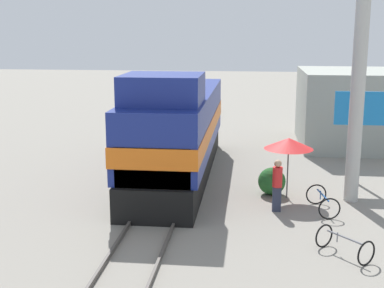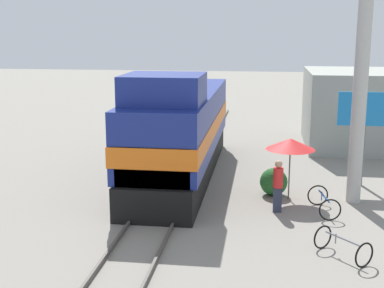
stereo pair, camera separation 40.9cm
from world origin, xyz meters
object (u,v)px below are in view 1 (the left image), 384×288
Objects in this scene: vendor_umbrella at (289,143)px; billboard_sign at (361,115)px; bicycle at (323,201)px; utility_pole at (360,56)px; locomotive at (176,132)px; person_bystander at (277,183)px; bicycle_spare at (344,244)px.

billboard_sign is (2.96, 2.25, 0.76)m from vendor_umbrella.
utility_pole is at bearing -140.66° from bicycle.
locomotive reaches higher than person_bystander.
vendor_umbrella is 1.91m from person_bystander.
locomotive is 1.17× the size of utility_pole.
billboard_sign reaches higher than bicycle.
locomotive is 3.24× the size of billboard_sign.
vendor_umbrella is at bearing -59.82° from bicycle.
person_bystander is (-0.44, -1.50, -1.09)m from vendor_umbrella.
locomotive is 5.66m from person_bystander.
billboard_sign is 2.19× the size of bicycle.
vendor_umbrella is (4.49, -2.33, 0.10)m from locomotive.
utility_pole is at bearing -142.31° from bicycle_spare.
utility_pole is at bearing -105.58° from billboard_sign.
vendor_umbrella is at bearing -116.49° from bicycle_spare.
vendor_umbrella is at bearing -142.76° from billboard_sign.
person_bystander is at bearing -43.38° from locomotive.
utility_pole reaches higher than locomotive.
bicycle_spare is (5.77, -7.42, -1.63)m from locomotive.
vendor_umbrella is 1.33× the size of bicycle.
utility_pole is at bearing 28.25° from person_bystander.
person_bystander is 1.13× the size of bicycle_spare.
locomotive is 7.92m from utility_pole.
vendor_umbrella is 1.42× the size of bicycle_spare.
vendor_umbrella is (-2.33, 0.01, -3.17)m from utility_pole.
locomotive is 7.09× the size of bicycle.
locomotive reaches higher than bicycle.
bicycle_spare is at bearing -102.95° from billboard_sign.
utility_pole is 6.45× the size of bicycle_spare.
locomotive is 9.54m from bicycle_spare.
person_bystander reaches higher than bicycle_spare.
utility_pole is at bearing -0.22° from vendor_umbrella.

